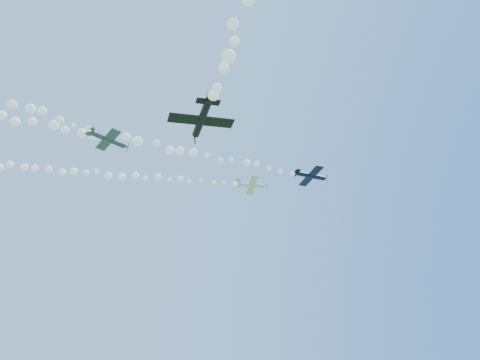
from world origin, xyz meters
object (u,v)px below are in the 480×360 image
object	(u,v)px
plane_white	(252,185)
plane_black	(201,120)
plane_grey	(108,139)
plane_navy	(311,176)

from	to	relation	value
plane_white	plane_black	size ratio (longest dim) A/B	1.01
plane_black	plane_grey	bearing A→B (deg)	30.40
plane_grey	plane_navy	bearing A→B (deg)	-15.49
plane_grey	plane_black	size ratio (longest dim) A/B	0.96
plane_navy	plane_white	bearing A→B (deg)	114.70
plane_navy	plane_grey	size ratio (longest dim) A/B	1.03
plane_white	plane_grey	size ratio (longest dim) A/B	1.06
plane_navy	plane_grey	bearing A→B (deg)	-176.13
plane_black	plane_navy	bearing A→B (deg)	-51.27
plane_navy	plane_black	world-z (taller)	plane_navy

